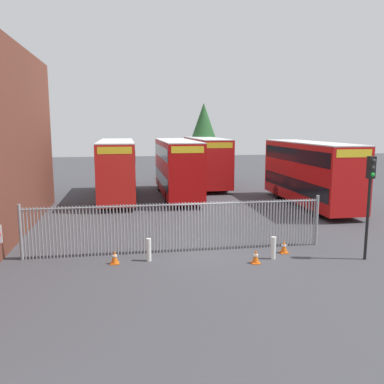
# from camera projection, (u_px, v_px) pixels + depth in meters

# --- Properties ---
(ground_plane) EXTENTS (100.00, 100.00, 0.00)m
(ground_plane) POSITION_uv_depth(u_px,v_px,m) (182.00, 213.00, 25.88)
(ground_plane) COLOR #3D3D42
(palisade_fence) EXTENTS (13.17, 0.14, 2.35)m
(palisade_fence) POSITION_uv_depth(u_px,v_px,m) (177.00, 226.00, 17.69)
(palisade_fence) COLOR gray
(palisade_fence) RESTS_ON ground
(double_decker_bus_near_gate) EXTENTS (2.54, 10.81, 4.42)m
(double_decker_bus_near_gate) POSITION_uv_depth(u_px,v_px,m) (309.00, 171.00, 27.84)
(double_decker_bus_near_gate) COLOR red
(double_decker_bus_near_gate) RESTS_ON ground
(double_decker_bus_behind_fence_left) EXTENTS (2.54, 10.81, 4.42)m
(double_decker_bus_behind_fence_left) POSITION_uv_depth(u_px,v_px,m) (177.00, 166.00, 31.39)
(double_decker_bus_behind_fence_left) COLOR #B70C0C
(double_decker_bus_behind_fence_left) RESTS_ON ground
(double_decker_bus_behind_fence_right) EXTENTS (2.54, 10.81, 4.42)m
(double_decker_bus_behind_fence_right) POSITION_uv_depth(u_px,v_px,m) (117.00, 167.00, 30.54)
(double_decker_bus_behind_fence_right) COLOR red
(double_decker_bus_behind_fence_right) RESTS_ON ground
(double_decker_bus_far_back) EXTENTS (2.54, 10.81, 4.42)m
(double_decker_bus_far_back) POSITION_uv_depth(u_px,v_px,m) (206.00, 160.00, 37.24)
(double_decker_bus_far_back) COLOR red
(double_decker_bus_far_back) RESTS_ON ground
(bollard_near_left) EXTENTS (0.20, 0.20, 0.95)m
(bollard_near_left) POSITION_uv_depth(u_px,v_px,m) (149.00, 250.00, 16.60)
(bollard_near_left) COLOR silver
(bollard_near_left) RESTS_ON ground
(bollard_center_front) EXTENTS (0.20, 0.20, 0.95)m
(bollard_center_front) POSITION_uv_depth(u_px,v_px,m) (273.00, 248.00, 16.85)
(bollard_center_front) COLOR silver
(bollard_center_front) RESTS_ON ground
(traffic_cone_by_gate) EXTENTS (0.34, 0.34, 0.59)m
(traffic_cone_by_gate) POSITION_uv_depth(u_px,v_px,m) (256.00, 256.00, 16.33)
(traffic_cone_by_gate) COLOR orange
(traffic_cone_by_gate) RESTS_ON ground
(traffic_cone_mid_forecourt) EXTENTS (0.34, 0.34, 0.59)m
(traffic_cone_mid_forecourt) POSITION_uv_depth(u_px,v_px,m) (115.00, 257.00, 16.27)
(traffic_cone_mid_forecourt) COLOR orange
(traffic_cone_mid_forecourt) RESTS_ON ground
(traffic_cone_near_kerb) EXTENTS (0.34, 0.34, 0.59)m
(traffic_cone_near_kerb) POSITION_uv_depth(u_px,v_px,m) (284.00, 247.00, 17.67)
(traffic_cone_near_kerb) COLOR orange
(traffic_cone_near_kerb) RESTS_ON ground
(traffic_light_kerbside) EXTENTS (0.28, 0.33, 4.30)m
(traffic_light_kerbside) POSITION_uv_depth(u_px,v_px,m) (370.00, 189.00, 16.39)
(traffic_light_kerbside) COLOR black
(traffic_light_kerbside) RESTS_ON ground
(tree_tall_back) EXTENTS (4.11, 4.11, 7.82)m
(tree_tall_back) POSITION_uv_depth(u_px,v_px,m) (204.00, 132.00, 41.31)
(tree_tall_back) COLOR #4C3823
(tree_tall_back) RESTS_ON ground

